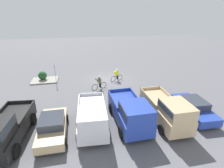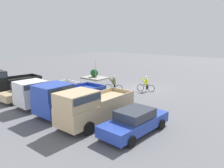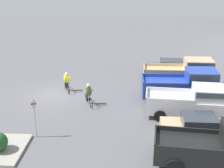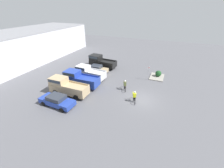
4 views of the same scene
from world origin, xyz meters
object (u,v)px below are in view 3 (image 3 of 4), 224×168
Objects in this scene: sedan_1 at (198,127)px; pickup_truck_1 at (185,84)px; pickup_truck_0 at (183,72)px; pickup_truck_3 at (222,146)px; cyclist_1 at (67,82)px; sedan_0 at (171,68)px; fire_lane_sign at (35,114)px; pickup_truck_2 at (191,101)px; cyclist_0 at (89,94)px.

pickup_truck_1 is at bearing 179.54° from sedan_1.
pickup_truck_3 reaches higher than pickup_truck_0.
cyclist_1 is at bearing -126.36° from sedan_1.
pickup_truck_1 is at bearing 3.61° from sedan_0.
fire_lane_sign reaches higher than pickup_truck_1.
sedan_0 is at bearing 141.98° from fire_lane_sign.
pickup_truck_2 is at bearing -174.50° from pickup_truck_3.
sedan_1 is (2.77, 0.01, -0.42)m from pickup_truck_2.
cyclist_0 is 5.46m from fire_lane_sign.
pickup_truck_2 is 3.12× the size of cyclist_1.
sedan_0 is 0.84× the size of pickup_truck_3.
pickup_truck_3 is 2.26× the size of fire_lane_sign.
pickup_truck_3 is at bearing 5.50° from pickup_truck_2.
cyclist_0 is at bearing -133.14° from pickup_truck_3.
pickup_truck_2 is at bearing -179.88° from sedan_1.
pickup_truck_3 reaches higher than cyclist_1.
sedan_0 is 2.71× the size of cyclist_0.
cyclist_0 is (-1.47, -7.03, -0.30)m from pickup_truck_2.
pickup_truck_1 reaches higher than sedan_0.
pickup_truck_3 is at bearing 77.23° from fire_lane_sign.
pickup_truck_3 is at bearing 46.86° from cyclist_0.
pickup_truck_3 reaches higher than pickup_truck_1.
cyclist_1 is at bearing -113.42° from pickup_truck_2.
fire_lane_sign is at bearing -2.95° from cyclist_1.
sedan_1 is at bearing -169.37° from pickup_truck_3.
pickup_truck_2 is (2.84, -0.05, -0.08)m from pickup_truck_1.
pickup_truck_0 is 2.25× the size of fire_lane_sign.
sedan_0 is 14.97m from fire_lane_sign.
pickup_truck_1 is at bearing -176.69° from pickup_truck_3.
pickup_truck_1 is 1.05× the size of pickup_truck_2.
cyclist_1 is at bearing -96.93° from pickup_truck_1.
pickup_truck_0 reaches higher than pickup_truck_1.
cyclist_1 is (-1.12, -9.18, -0.42)m from pickup_truck_1.
sedan_1 is at bearing 0.12° from pickup_truck_2.
sedan_0 is 2.82× the size of cyclist_1.
pickup_truck_2 is at bearing 78.18° from cyclist_0.
cyclist_0 reaches higher than cyclist_1.
pickup_truck_0 is at bearing -179.02° from pickup_truck_3.
cyclist_0 is (1.37, -7.08, -0.38)m from pickup_truck_1.
fire_lane_sign is (3.34, -9.51, 0.39)m from pickup_truck_2.
fire_lane_sign is (11.77, -9.21, 0.79)m from sedan_0.
pickup_truck_3 is 3.23× the size of cyclist_0.
sedan_0 is 1.08× the size of sedan_1.
pickup_truck_1 reaches higher than sedan_1.
pickup_truck_1 is at bearing 122.90° from fire_lane_sign.
pickup_truck_2 reaches higher than cyclist_0.
sedan_1 is 1.76× the size of fire_lane_sign.
pickup_truck_0 is (2.80, 0.65, 0.49)m from sedan_0.
pickup_truck_2 reaches higher than sedan_1.
pickup_truck_0 is 2.81m from pickup_truck_1.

